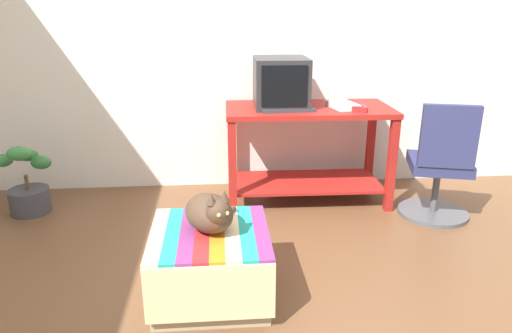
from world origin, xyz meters
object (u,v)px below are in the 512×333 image
Objects in this scene: ottoman_with_blanket at (211,264)px; potted_plant at (27,188)px; keyboard at (287,109)px; book at (342,105)px; office_chair at (440,169)px; desk at (307,138)px; cat at (211,212)px; tv_monitor at (281,83)px; stapler at (360,109)px.

ottoman_with_blanket is 1.18× the size of potted_plant.
keyboard is 1.39× the size of book.
ottoman_with_blanket is 1.90m from office_chair.
ottoman_with_blanket is (-0.77, -1.33, -0.33)m from desk.
cat is at bearing 64.60° from ottoman_with_blanket.
stapler is (0.56, -0.26, -0.16)m from tv_monitor.
stapler reaches higher than potted_plant.
potted_plant is at bearing 115.19° from cat.
office_chair is 8.09× the size of stapler.
potted_plant is (-1.41, 1.24, 0.00)m from ottoman_with_blanket.
book reaches higher than desk.
tv_monitor is 1.11× the size of cat.
desk is at bearing 2.30° from potted_plant.
ottoman_with_blanket is at bearing 42.64° from office_chair.
cat is at bearing 42.28° from office_chair.
keyboard is 0.94× the size of cat.
tv_monitor is 0.51m from book.
desk is 1.02m from office_chair.
potted_plant is at bearing 138.78° from ottoman_with_blanket.
tv_monitor reaches higher than office_chair.
stapler is (-0.56, 0.23, 0.41)m from office_chair.
potted_plant is (-2.18, -0.09, -0.33)m from desk.
keyboard is (0.03, -0.18, -0.17)m from tv_monitor.
desk is 1.99× the size of ottoman_with_blanket.
office_chair is (1.68, 0.88, 0.19)m from ottoman_with_blanket.
potted_plant is (-2.44, -0.04, -0.60)m from book.
potted_plant is at bearing -176.60° from desk.
desk is at bearing -8.71° from tv_monitor.
cat is 1.90m from potted_plant.
book is 2.62× the size of stapler.
tv_monitor is 1.63× the size of book.
book is 2.51m from potted_plant.
keyboard reaches higher than ottoman_with_blanket.
potted_plant is (-2.00, 0.05, -0.59)m from keyboard.
potted_plant is at bearing -175.25° from tv_monitor.
desk is at bearing -11.29° from office_chair.
ottoman_with_blanket is 1.88m from potted_plant.
keyboard reaches higher than cat.
office_chair reaches higher than keyboard.
ottoman_with_blanket is at bearing -119.02° from desk.
potted_plant is (-1.42, 1.22, -0.30)m from cat.
tv_monitor reaches higher than ottoman_with_blanket.
tv_monitor reaches higher than keyboard.
tv_monitor is 0.53× the size of office_chair.
office_chair is at bearing 3.17° from cat.
cat is 3.86× the size of stapler.
tv_monitor is 0.85× the size of potted_plant.
potted_plant is at bearing 174.53° from keyboard.
keyboard reaches higher than desk.
keyboard is 1.20m from office_chair.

